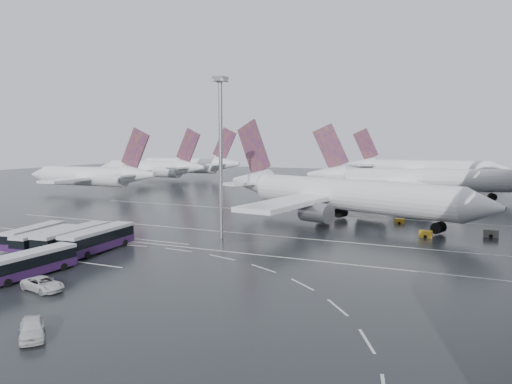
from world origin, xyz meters
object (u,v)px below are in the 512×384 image
at_px(bus_row_near_c, 72,239).
at_px(gse_cart_belly_a, 426,234).
at_px(jet_remote_mid, 152,169).
at_px(van_curve_a, 43,284).
at_px(bus_row_near_b, 46,239).
at_px(airliner_main, 337,195).
at_px(jet_remote_far, 188,166).
at_px(bus_row_near_a, 35,235).
at_px(airliner_gate_c, 423,168).
at_px(floodlight_mast, 221,138).
at_px(gse_cart_belly_e, 400,221).
at_px(jet_remote_west, 92,177).
at_px(bus_row_near_d, 98,239).
at_px(gse_cart_belly_d, 491,233).
at_px(van_curve_b, 32,328).
at_px(bus_row_far_c, 29,263).
at_px(airliner_gate_b, 414,181).

bearing_deg(bus_row_near_c, gse_cart_belly_a, -60.42).
bearing_deg(jet_remote_mid, van_curve_a, 121.27).
relative_size(jet_remote_mid, bus_row_near_b, 3.88).
distance_m(airliner_main, jet_remote_far, 119.55).
distance_m(jet_remote_mid, bus_row_near_a, 113.58).
height_order(airliner_main, bus_row_near_a, airliner_main).
relative_size(airliner_gate_c, bus_row_near_b, 4.87).
bearing_deg(bus_row_near_c, bus_row_near_b, 99.02).
bearing_deg(floodlight_mast, gse_cart_belly_e, 47.64).
xyz_separation_m(jet_remote_far, gse_cart_belly_a, (106.04, -92.39, -5.01)).
xyz_separation_m(gse_cart_belly_a, gse_cart_belly_e, (-6.16, 12.49, -0.07)).
distance_m(bus_row_near_b, gse_cart_belly_a, 61.40).
xyz_separation_m(jet_remote_west, jet_remote_far, (-4.51, 61.77, 0.38)).
bearing_deg(van_curve_a, gse_cart_belly_e, -14.62).
height_order(bus_row_near_d, floodlight_mast, floodlight_mast).
height_order(jet_remote_far, gse_cart_belly_e, jet_remote_far).
bearing_deg(van_curve_a, bus_row_near_b, 57.08).
relative_size(airliner_main, gse_cart_belly_a, 28.92).
height_order(airliner_main, gse_cart_belly_d, airliner_main).
relative_size(floodlight_mast, gse_cart_belly_a, 12.65).
distance_m(airliner_gate_c, bus_row_near_a, 154.84).
xyz_separation_m(bus_row_near_a, gse_cart_belly_a, (55.13, 32.45, -1.08)).
distance_m(bus_row_near_a, bus_row_near_c, 8.19).
bearing_deg(jet_remote_far, jet_remote_mid, 83.17).
height_order(jet_remote_west, van_curve_b, jet_remote_west).
height_order(van_curve_a, gse_cart_belly_d, van_curve_a).
relative_size(bus_row_far_c, floodlight_mast, 0.47).
bearing_deg(gse_cart_belly_d, bus_row_near_a, -150.19).
xyz_separation_m(jet_remote_mid, bus_row_near_d, (64.02, -100.06, -3.50)).
bearing_deg(gse_cart_belly_e, bus_row_near_c, -131.96).
distance_m(jet_remote_west, bus_row_far_c, 97.64).
bearing_deg(airliner_gate_c, bus_row_near_a, -110.98).
relative_size(bus_row_near_d, gse_cart_belly_a, 6.69).
xyz_separation_m(jet_remote_mid, bus_row_near_b, (55.94, -102.44, -3.76)).
bearing_deg(jet_remote_far, airliner_gate_b, 154.56).
bearing_deg(van_curve_a, jet_remote_west, 50.27).
xyz_separation_m(van_curve_a, van_curve_b, (9.75, -9.99, 0.08)).
bearing_deg(gse_cart_belly_d, bus_row_near_d, -145.53).
relative_size(jet_remote_west, jet_remote_far, 0.93).
height_order(gse_cart_belly_a, gse_cart_belly_d, gse_cart_belly_d).
xyz_separation_m(jet_remote_west, gse_cart_belly_a, (101.53, -30.62, -4.63)).
xyz_separation_m(airliner_main, bus_row_far_c, (-22.38, -56.76, -3.65)).
distance_m(gse_cart_belly_a, gse_cart_belly_d, 11.24).
bearing_deg(jet_remote_west, bus_row_near_d, 129.65).
bearing_deg(jet_remote_mid, bus_row_near_a, 117.03).
xyz_separation_m(jet_remote_far, bus_row_near_d, (62.98, -123.97, -3.69)).
xyz_separation_m(airliner_gate_b, van_curve_b, (-16.33, -114.10, -4.47)).
bearing_deg(gse_cart_belly_a, bus_row_near_b, -146.42).
relative_size(airliner_gate_b, gse_cart_belly_d, 25.04).
height_order(jet_remote_mid, bus_row_near_c, jet_remote_mid).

